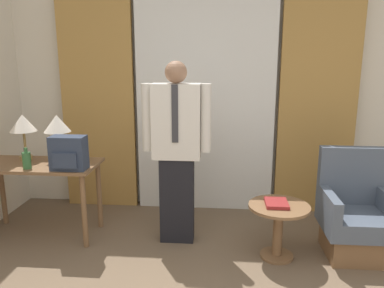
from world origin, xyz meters
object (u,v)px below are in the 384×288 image
(backpack, at_px, (68,153))
(person, at_px, (177,147))
(armchair, at_px, (355,218))
(book, at_px, (276,203))
(table_lamp_right, at_px, (57,126))
(side_table, at_px, (278,222))
(table_lamp_left, at_px, (23,125))
(bottle_near_edge, at_px, (27,160))
(desk, at_px, (38,175))

(backpack, xyz_separation_m, person, (0.95, 0.16, 0.04))
(armchair, xyz_separation_m, book, (-0.71, -0.13, 0.17))
(table_lamp_right, xyz_separation_m, side_table, (2.08, -0.38, -0.74))
(backpack, height_order, person, person)
(table_lamp_left, relative_size, armchair, 0.48)
(table_lamp_right, distance_m, bottle_near_edge, 0.43)
(book, bearing_deg, armchair, 10.02)
(desk, height_order, table_lamp_right, table_lamp_right)
(table_lamp_left, distance_m, bottle_near_edge, 0.43)
(table_lamp_left, height_order, backpack, table_lamp_left)
(person, relative_size, armchair, 1.81)
(table_lamp_right, distance_m, book, 2.17)
(bottle_near_edge, distance_m, person, 1.36)
(backpack, distance_m, side_table, 1.94)
(table_lamp_right, bearing_deg, armchair, -5.13)
(table_lamp_left, relative_size, book, 1.91)
(table_lamp_left, distance_m, table_lamp_right, 0.34)
(table_lamp_left, relative_size, backpack, 1.44)
(person, bearing_deg, table_lamp_left, 175.16)
(table_lamp_right, bearing_deg, person, -6.24)
(backpack, bearing_deg, table_lamp_left, 152.47)
(side_table, bearing_deg, desk, 173.57)
(table_lamp_right, distance_m, side_table, 2.24)
(table_lamp_left, bearing_deg, armchair, -4.57)
(armchair, relative_size, side_table, 1.78)
(person, relative_size, book, 7.19)
(table_lamp_left, distance_m, book, 2.50)
(table_lamp_left, distance_m, person, 1.53)
(backpack, distance_m, armchair, 2.61)
(bottle_near_edge, xyz_separation_m, side_table, (2.25, -0.08, -0.48))
(table_lamp_right, relative_size, book, 1.91)
(desk, relative_size, armchair, 1.24)
(side_table, relative_size, book, 2.23)
(desk, distance_m, book, 2.25)
(table_lamp_left, bearing_deg, table_lamp_right, 0.00)
(backpack, xyz_separation_m, book, (1.84, -0.08, -0.38))
(table_lamp_left, bearing_deg, person, -4.84)
(desk, xyz_separation_m, person, (1.34, -0.00, 0.30))
(person, distance_m, side_table, 1.11)
(person, distance_m, book, 1.01)
(desk, height_order, person, person)
(desk, distance_m, person, 1.38)
(table_lamp_right, distance_m, armchair, 2.88)
(armchair, distance_m, side_table, 0.70)
(backpack, bearing_deg, armchair, 0.99)
(person, bearing_deg, book, -15.54)
(desk, height_order, book, desk)
(desk, height_order, bottle_near_edge, bottle_near_edge)
(desk, height_order, armchair, armchair)
(bottle_near_edge, bearing_deg, desk, 89.08)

